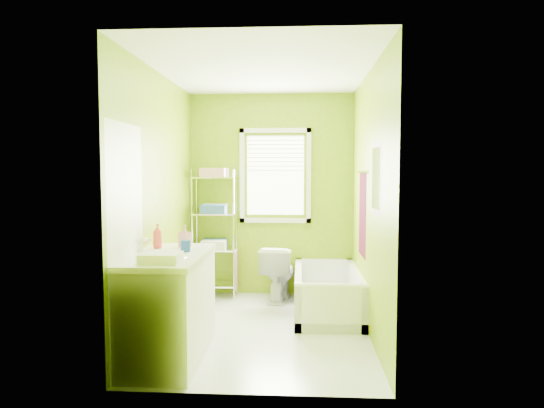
# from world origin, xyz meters

# --- Properties ---
(ground) EXTENTS (2.90, 2.90, 0.00)m
(ground) POSITION_xyz_m (0.00, 0.00, 0.00)
(ground) COLOR silver
(ground) RESTS_ON ground
(room_envelope) EXTENTS (2.14, 2.94, 2.62)m
(room_envelope) POSITION_xyz_m (0.00, 0.00, 1.55)
(room_envelope) COLOR #6F8F06
(room_envelope) RESTS_ON ground
(window) EXTENTS (0.92, 0.05, 1.22)m
(window) POSITION_xyz_m (0.05, 1.42, 1.61)
(window) COLOR white
(window) RESTS_ON ground
(door) EXTENTS (0.09, 0.80, 2.00)m
(door) POSITION_xyz_m (-1.04, -1.00, 1.00)
(door) COLOR white
(door) RESTS_ON ground
(right_wall_decor) EXTENTS (0.04, 1.48, 1.17)m
(right_wall_decor) POSITION_xyz_m (1.04, -0.02, 1.32)
(right_wall_decor) COLOR #45081B
(right_wall_decor) RESTS_ON ground
(bathtub) EXTENTS (0.73, 1.57, 0.51)m
(bathtub) POSITION_xyz_m (0.68, 0.63, 0.16)
(bathtub) COLOR white
(bathtub) RESTS_ON ground
(toilet) EXTENTS (0.47, 0.72, 0.69)m
(toilet) POSITION_xyz_m (0.11, 1.12, 0.34)
(toilet) COLOR white
(toilet) RESTS_ON ground
(vanity) EXTENTS (0.62, 1.21, 1.13)m
(vanity) POSITION_xyz_m (-0.75, -0.80, 0.48)
(vanity) COLOR white
(vanity) RESTS_ON ground
(wire_shelf_unit) EXTENTS (0.56, 0.45, 1.65)m
(wire_shelf_unit) POSITION_xyz_m (-0.70, 1.27, 1.01)
(wire_shelf_unit) COLOR silver
(wire_shelf_unit) RESTS_ON ground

